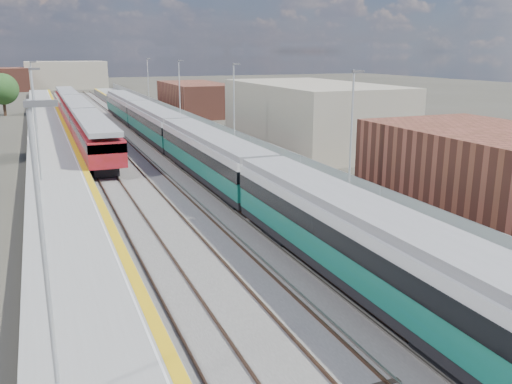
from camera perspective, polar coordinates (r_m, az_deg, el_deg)
ground at (r=56.36m, az=-11.41°, el=4.57°), size 320.00×320.00×0.00m
ballast_bed at (r=58.44m, az=-14.05°, el=4.81°), size 10.50×155.00×0.06m
tracks at (r=60.14m, az=-13.72°, el=5.17°), size 8.96×160.00×0.17m
platform_right at (r=59.82m, az=-6.89°, el=5.84°), size 4.70×155.00×8.52m
platform_left at (r=57.83m, az=-20.76°, el=4.69°), size 4.30×155.00×8.52m
green_train at (r=49.13m, az=-8.16°, el=5.87°), size 2.83×78.71×3.11m
red_train at (r=70.14m, az=-18.29°, el=7.83°), size 2.88×58.38×3.63m
tree_c at (r=91.48m, az=-25.14°, el=9.78°), size 4.70×4.70×6.37m
tree_d at (r=70.90m, az=4.67°, el=9.96°), size 4.54×4.54×6.15m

